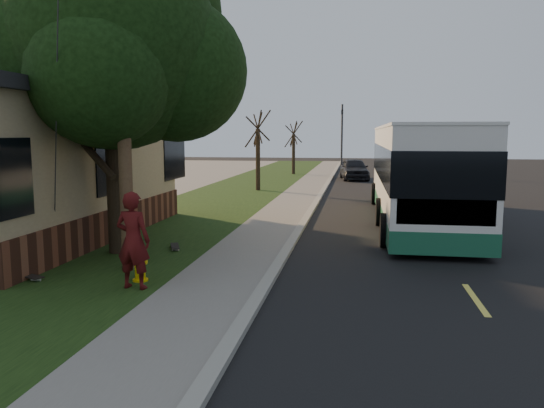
{
  "coord_description": "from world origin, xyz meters",
  "views": [
    {
      "loc": [
        1.76,
        -10.05,
        3.06
      ],
      "look_at": [
        -0.12,
        1.69,
        1.5
      ],
      "focal_mm": 35.0,
      "sensor_mm": 36.0,
      "label": 1
    }
  ],
  "objects_px": {
    "leafy_tree": "(117,49)",
    "bare_tree_near": "(258,152)",
    "skateboarder": "(133,240)",
    "bare_tree_far": "(294,149)",
    "fire_hydrant": "(140,264)",
    "distant_car": "(354,169)",
    "transit_bus": "(418,171)",
    "utility_pole": "(121,61)",
    "traffic_signal": "(342,133)",
    "skateboard_main": "(175,246)",
    "skateboard_spare": "(27,276)"
  },
  "relations": [
    {
      "from": "leafy_tree",
      "to": "bare_tree_near",
      "type": "xyz_separation_m",
      "value": [
        0.67,
        15.35,
        -3.02
      ]
    },
    {
      "from": "skateboarder",
      "to": "bare_tree_far",
      "type": "bearing_deg",
      "value": -83.28
    },
    {
      "from": "fire_hydrant",
      "to": "distant_car",
      "type": "xyz_separation_m",
      "value": [
        4.18,
        26.45,
        0.3
      ]
    },
    {
      "from": "transit_bus",
      "to": "bare_tree_far",
      "type": "bearing_deg",
      "value": 108.07
    },
    {
      "from": "utility_pole",
      "to": "fire_hydrant",
      "type": "bearing_deg",
      "value": -54.62
    },
    {
      "from": "bare_tree_near",
      "to": "traffic_signal",
      "type": "relative_size",
      "value": 0.78
    },
    {
      "from": "distant_car",
      "to": "utility_pole",
      "type": "bearing_deg",
      "value": -107.58
    },
    {
      "from": "fire_hydrant",
      "to": "traffic_signal",
      "type": "bearing_deg",
      "value": 84.79
    },
    {
      "from": "skateboard_main",
      "to": "distant_car",
      "type": "bearing_deg",
      "value": 79.01
    },
    {
      "from": "fire_hydrant",
      "to": "skateboard_main",
      "type": "distance_m",
      "value": 3.15
    },
    {
      "from": "leafy_tree",
      "to": "skateboarder",
      "type": "relative_size",
      "value": 4.08
    },
    {
      "from": "bare_tree_far",
      "to": "distant_car",
      "type": "xyz_separation_m",
      "value": [
        4.58,
        -3.55,
        -1.27
      ]
    },
    {
      "from": "bare_tree_far",
      "to": "traffic_signal",
      "type": "xyz_separation_m",
      "value": [
        3.5,
        4.0,
        1.16
      ]
    },
    {
      "from": "skateboard_main",
      "to": "skateboard_spare",
      "type": "distance_m",
      "value": 3.93
    },
    {
      "from": "fire_hydrant",
      "to": "utility_pole",
      "type": "height_order",
      "value": "utility_pole"
    },
    {
      "from": "transit_bus",
      "to": "skateboard_spare",
      "type": "xyz_separation_m",
      "value": [
        -8.87,
        -9.2,
        -1.65
      ]
    },
    {
      "from": "bare_tree_near",
      "to": "utility_pole",
      "type": "bearing_deg",
      "value": -89.34
    },
    {
      "from": "utility_pole",
      "to": "leafy_tree",
      "type": "relative_size",
      "value": 1.16
    },
    {
      "from": "bare_tree_near",
      "to": "bare_tree_far",
      "type": "relative_size",
      "value": 1.07
    },
    {
      "from": "skateboard_main",
      "to": "skateboard_spare",
      "type": "height_order",
      "value": "skateboard_spare"
    },
    {
      "from": "utility_pole",
      "to": "transit_bus",
      "type": "bearing_deg",
      "value": 48.09
    },
    {
      "from": "utility_pole",
      "to": "skateboard_main",
      "type": "relative_size",
      "value": 11.03
    },
    {
      "from": "transit_bus",
      "to": "skateboarder",
      "type": "distance_m",
      "value": 11.45
    },
    {
      "from": "traffic_signal",
      "to": "skateboarder",
      "type": "xyz_separation_m",
      "value": [
        -3.0,
        -34.52,
        -2.14
      ]
    },
    {
      "from": "skateboard_spare",
      "to": "distant_car",
      "type": "distance_m",
      "value": 27.49
    },
    {
      "from": "bare_tree_near",
      "to": "distant_car",
      "type": "relative_size",
      "value": 1.0
    },
    {
      "from": "fire_hydrant",
      "to": "skateboarder",
      "type": "bearing_deg",
      "value": -79.05
    },
    {
      "from": "leafy_tree",
      "to": "traffic_signal",
      "type": "xyz_separation_m",
      "value": [
        4.67,
        31.35,
        -2.0
      ]
    },
    {
      "from": "fire_hydrant",
      "to": "distant_car",
      "type": "relative_size",
      "value": 0.17
    },
    {
      "from": "transit_bus",
      "to": "leafy_tree",
      "type": "bearing_deg",
      "value": -141.77
    },
    {
      "from": "traffic_signal",
      "to": "transit_bus",
      "type": "bearing_deg",
      "value": -82.35
    },
    {
      "from": "leafy_tree",
      "to": "utility_pole",
      "type": "bearing_deg",
      "value": -62.4
    },
    {
      "from": "traffic_signal",
      "to": "bare_tree_far",
      "type": "bearing_deg",
      "value": -131.19
    },
    {
      "from": "fire_hydrant",
      "to": "leafy_tree",
      "type": "xyz_separation_m",
      "value": [
        -1.57,
        2.65,
        4.73
      ]
    },
    {
      "from": "fire_hydrant",
      "to": "utility_pole",
      "type": "xyz_separation_m",
      "value": [
        -0.71,
        0.99,
        4.2
      ]
    },
    {
      "from": "distant_car",
      "to": "fire_hydrant",
      "type": "bearing_deg",
      "value": -105.69
    },
    {
      "from": "fire_hydrant",
      "to": "bare_tree_far",
      "type": "bearing_deg",
      "value": 90.76
    },
    {
      "from": "skateboarder",
      "to": "traffic_signal",
      "type": "bearing_deg",
      "value": -89.19
    },
    {
      "from": "bare_tree_far",
      "to": "traffic_signal",
      "type": "bearing_deg",
      "value": 48.81
    },
    {
      "from": "fire_hydrant",
      "to": "leafy_tree",
      "type": "height_order",
      "value": "leafy_tree"
    },
    {
      "from": "skateboard_main",
      "to": "distant_car",
      "type": "distance_m",
      "value": 23.78
    },
    {
      "from": "skateboard_main",
      "to": "distant_car",
      "type": "relative_size",
      "value": 0.19
    },
    {
      "from": "skateboard_spare",
      "to": "distant_car",
      "type": "height_order",
      "value": "distant_car"
    },
    {
      "from": "fire_hydrant",
      "to": "skateboard_spare",
      "type": "relative_size",
      "value": 0.8
    },
    {
      "from": "bare_tree_far",
      "to": "distant_car",
      "type": "relative_size",
      "value": 0.94
    },
    {
      "from": "utility_pole",
      "to": "skateboarder",
      "type": "distance_m",
      "value": 3.99
    },
    {
      "from": "leafy_tree",
      "to": "distant_car",
      "type": "relative_size",
      "value": 1.82
    },
    {
      "from": "traffic_signal",
      "to": "transit_bus",
      "type": "distance_m",
      "value": 25.29
    },
    {
      "from": "skateboard_main",
      "to": "distant_car",
      "type": "xyz_separation_m",
      "value": [
        4.53,
        23.34,
        0.61
      ]
    },
    {
      "from": "leafy_tree",
      "to": "bare_tree_near",
      "type": "relative_size",
      "value": 1.81
    }
  ]
}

